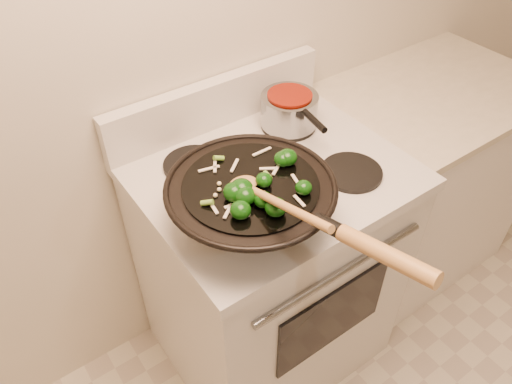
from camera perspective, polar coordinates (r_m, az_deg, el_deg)
stove at (r=1.80m, az=1.45°, el=-8.51°), size 0.78×0.67×1.08m
counter_unit at (r=2.26m, az=17.53°, el=1.19°), size 0.85×0.62×0.91m
wok at (r=1.25m, az=-0.43°, el=-1.19°), size 0.43×0.71×0.22m
stirfry at (r=1.18m, az=0.43°, el=0.49°), size 0.28×0.28×0.05m
wooden_spoon at (r=1.13m, az=1.00°, el=-0.43°), size 0.08×0.34×0.12m
saucepan at (r=1.63m, az=3.84°, el=9.41°), size 0.18×0.30×0.11m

